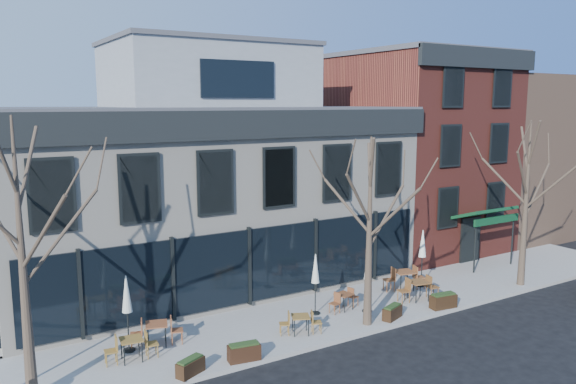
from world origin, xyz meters
TOP-DOWN VIEW (x-y plane):
  - ground at (0.00, 0.00)m, footprint 120.00×120.00m
  - sidewalk_front at (3.25, -2.15)m, footprint 33.50×4.70m
  - corner_building at (0.07, 5.07)m, footprint 18.39×10.39m
  - red_brick_building at (13.00, 4.98)m, footprint 8.20×11.78m
  - bg_building at (23.00, 6.00)m, footprint 12.00×12.00m
  - tree_corner at (-8.49, -3.20)m, footprint 3.93×3.98m
  - tree_mid at (3.01, -3.90)m, footprint 3.50×3.55m
  - tree_right at (12.01, -3.90)m, footprint 3.72×3.77m
  - cafe_set_0 at (-5.44, -2.33)m, footprint 1.76×0.76m
  - cafe_set_1 at (-4.37, -1.61)m, footprint 1.86×0.98m
  - cafe_set_2 at (0.36, -3.36)m, footprint 1.59×1.00m
  - cafe_set_3 at (3.15, -2.25)m, footprint 1.58×0.74m
  - cafe_set_4 at (6.49, -2.98)m, footprint 1.95×0.89m
  - cafe_set_5 at (6.91, -1.67)m, footprint 2.02×1.03m
  - umbrella_0 at (-5.32, -1.57)m, footprint 0.42×0.42m
  - umbrella_2 at (1.90, -2.03)m, footprint 0.39×0.39m
  - umbrella_3 at (3.81, -2.91)m, footprint 0.41×0.41m
  - umbrella_4 at (7.93, -1.69)m, footprint 0.42×0.42m
  - planter_0 at (-4.17, -4.20)m, footprint 1.01×0.73m
  - planter_1 at (-2.33, -4.20)m, footprint 1.10×0.58m
  - planter_2 at (4.16, -3.99)m, footprint 1.03×0.69m
  - planter_3 at (6.71, -4.19)m, footprint 1.15×0.58m

SIDE VIEW (x-z plane):
  - ground at x=0.00m, z-range 0.00..0.00m
  - sidewalk_front at x=3.25m, z-range 0.00..0.15m
  - planter_0 at x=-4.17m, z-range 0.15..0.67m
  - planter_2 at x=4.16m, z-range 0.15..0.68m
  - planter_1 at x=-2.33m, z-range 0.15..0.73m
  - planter_3 at x=6.71m, z-range 0.15..0.76m
  - cafe_set_3 at x=3.15m, z-range 0.16..0.97m
  - cafe_set_2 at x=0.36m, z-range 0.16..0.99m
  - cafe_set_0 at x=-5.44m, z-range 0.16..1.07m
  - cafe_set_1 at x=-4.37m, z-range 0.16..1.12m
  - cafe_set_4 at x=6.49m, z-range 0.16..1.17m
  - cafe_set_5 at x=6.91m, z-range 0.16..1.20m
  - umbrella_2 at x=1.90m, z-range 0.65..3.08m
  - umbrella_3 at x=3.81m, z-range 0.67..3.21m
  - umbrella_4 at x=7.93m, z-range 0.69..3.29m
  - umbrella_0 at x=-5.32m, z-range 0.69..3.30m
  - tree_mid at x=3.01m, z-range 0.27..7.31m
  - tree_right at x=12.01m, z-range 0.28..7.76m
  - tree_corner at x=-8.49m, z-range 0.29..8.21m
  - corner_building at x=0.07m, z-range -0.83..10.27m
  - bg_building at x=23.00m, z-range 0.00..10.00m
  - red_brick_building at x=13.00m, z-range 0.05..11.22m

